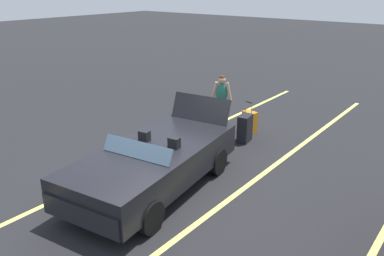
{
  "coord_description": "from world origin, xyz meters",
  "views": [
    {
      "loc": [
        5.12,
        5.04,
        4.04
      ],
      "look_at": [
        -1.76,
        -0.4,
        0.75
      ],
      "focal_mm": 36.16,
      "sensor_mm": 36.0,
      "label": 1
    }
  ],
  "objects_px": {
    "suitcase_small_carryon": "(197,117)",
    "traveler_person": "(221,100)",
    "suitcase_medium_bright": "(249,122)",
    "suitcase_large_black": "(245,128)",
    "convertible_car": "(148,167)",
    "duffel_bag": "(210,134)"
  },
  "relations": [
    {
      "from": "convertible_car",
      "to": "suitcase_small_carryon",
      "type": "bearing_deg",
      "value": -163.68
    },
    {
      "from": "convertible_car",
      "to": "duffel_bag",
      "type": "distance_m",
      "value": 3.24
    },
    {
      "from": "duffel_bag",
      "to": "suitcase_medium_bright",
      "type": "bearing_deg",
      "value": 154.39
    },
    {
      "from": "suitcase_large_black",
      "to": "suitcase_medium_bright",
      "type": "xyz_separation_m",
      "value": [
        -0.67,
        -0.24,
        -0.05
      ]
    },
    {
      "from": "suitcase_large_black",
      "to": "suitcase_medium_bright",
      "type": "height_order",
      "value": "suitcase_medium_bright"
    },
    {
      "from": "suitcase_small_carryon",
      "to": "suitcase_large_black",
      "type": "bearing_deg",
      "value": 86.46
    },
    {
      "from": "suitcase_small_carryon",
      "to": "convertible_car",
      "type": "bearing_deg",
      "value": 28.02
    },
    {
      "from": "suitcase_large_black",
      "to": "traveler_person",
      "type": "bearing_deg",
      "value": -25.89
    },
    {
      "from": "suitcase_large_black",
      "to": "suitcase_small_carryon",
      "type": "xyz_separation_m",
      "value": [
        -0.23,
        -1.82,
        -0.12
      ]
    },
    {
      "from": "convertible_car",
      "to": "suitcase_medium_bright",
      "type": "xyz_separation_m",
      "value": [
        -4.29,
        -0.16,
        -0.28
      ]
    },
    {
      "from": "traveler_person",
      "to": "duffel_bag",
      "type": "bearing_deg",
      "value": -11.78
    },
    {
      "from": "suitcase_medium_bright",
      "to": "suitcase_small_carryon",
      "type": "distance_m",
      "value": 1.64
    },
    {
      "from": "duffel_bag",
      "to": "traveler_person",
      "type": "relative_size",
      "value": 0.43
    },
    {
      "from": "suitcase_small_carryon",
      "to": "traveler_person",
      "type": "height_order",
      "value": "traveler_person"
    },
    {
      "from": "suitcase_medium_bright",
      "to": "duffel_bag",
      "type": "bearing_deg",
      "value": 164.01
    },
    {
      "from": "suitcase_large_black",
      "to": "duffel_bag",
      "type": "distance_m",
      "value": 0.95
    },
    {
      "from": "convertible_car",
      "to": "duffel_bag",
      "type": "xyz_separation_m",
      "value": [
        -3.13,
        -0.71,
        -0.43
      ]
    },
    {
      "from": "suitcase_medium_bright",
      "to": "duffel_bag",
      "type": "distance_m",
      "value": 1.29
    },
    {
      "from": "convertible_car",
      "to": "suitcase_small_carryon",
      "type": "height_order",
      "value": "convertible_car"
    },
    {
      "from": "suitcase_large_black",
      "to": "traveler_person",
      "type": "distance_m",
      "value": 1.14
    },
    {
      "from": "traveler_person",
      "to": "convertible_car",
      "type": "bearing_deg",
      "value": -11.27
    },
    {
      "from": "convertible_car",
      "to": "traveler_person",
      "type": "distance_m",
      "value": 3.99
    }
  ]
}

